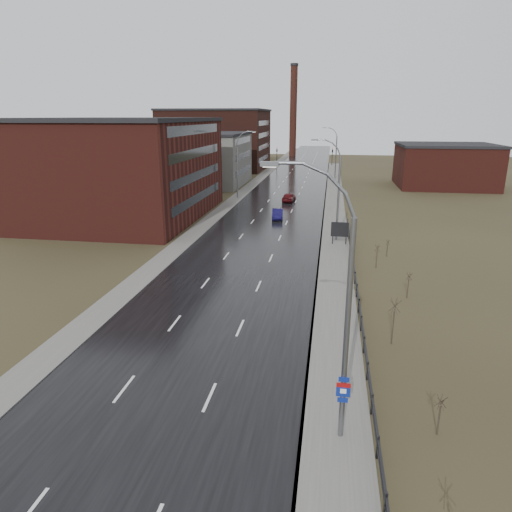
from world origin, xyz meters
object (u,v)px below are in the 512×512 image
(car_near, at_px, (278,214))
(car_far, at_px, (289,197))
(streetlight_main, at_px, (340,312))
(billboard, at_px, (340,230))

(car_near, distance_m, car_far, 13.59)
(streetlight_main, distance_m, billboard, 32.24)
(streetlight_main, bearing_deg, car_near, 99.79)
(streetlight_main, height_order, billboard, streetlight_main)
(streetlight_main, relative_size, billboard, 4.55)
(car_near, height_order, car_far, car_far)
(billboard, relative_size, car_near, 0.64)
(billboard, xyz_separation_m, car_near, (-8.28, 12.41, -1.08))
(billboard, xyz_separation_m, car_far, (-7.96, 26.00, -1.01))
(streetlight_main, distance_m, car_near, 45.33)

